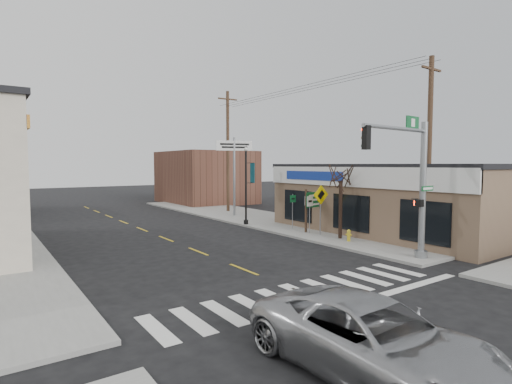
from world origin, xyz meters
TOP-DOWN VIEW (x-y plane):
  - ground at (0.00, 0.00)m, footprint 140.00×140.00m
  - sidewalk_right at (9.00, 13.00)m, footprint 6.00×38.00m
  - center_line at (0.00, 8.00)m, footprint 0.12×56.00m
  - crosswalk at (0.00, 0.40)m, footprint 11.00×2.20m
  - thrift_store at (14.50, 6.00)m, footprint 12.00×14.00m
  - bldg_distant_right at (12.00, 30.00)m, footprint 8.00×10.00m
  - suv at (-2.29, -4.17)m, footprint 2.71×5.50m
  - traffic_signal_pole at (6.48, 0.81)m, footprint 4.77×0.38m
  - guide_sign at (8.01, 8.49)m, footprint 1.48×0.13m
  - fire_hydrant at (7.42, 5.17)m, footprint 0.20×0.20m
  - ped_crossing_sign at (7.56, 7.44)m, footprint 1.12×0.08m
  - lamp_post at (6.36, 13.33)m, footprint 0.68×0.53m
  - dance_center_sign at (8.17, 17.86)m, footprint 2.92×0.18m
  - bare_tree at (7.68, 6.02)m, footprint 2.38×2.38m
  - shrub_front at (9.14, 2.42)m, footprint 1.20×1.20m
  - shrub_back at (11.00, 6.05)m, footprint 1.02×1.02m
  - utility_pole_near at (9.01, 1.70)m, footprint 1.59×0.24m
  - utility_pole_far at (9.31, 20.72)m, footprint 1.80×0.27m

SIDE VIEW (x-z plane):
  - ground at x=0.00m, z-range 0.00..0.00m
  - center_line at x=0.00m, z-range 0.00..0.01m
  - crosswalk at x=0.00m, z-range 0.00..0.01m
  - sidewalk_right at x=9.00m, z-range 0.00..0.13m
  - fire_hydrant at x=7.42m, z-range 0.16..0.78m
  - shrub_back at x=11.00m, z-range 0.13..0.89m
  - shrub_front at x=9.14m, z-range 0.13..1.03m
  - suv at x=-2.29m, z-range 0.00..1.50m
  - guide_sign at x=8.01m, z-range 0.52..3.11m
  - thrift_store at x=14.50m, z-range 0.00..4.00m
  - ped_crossing_sign at x=7.56m, z-range 0.65..3.53m
  - bldg_distant_right at x=12.00m, z-range 0.00..5.60m
  - lamp_post at x=6.36m, z-range 0.55..5.77m
  - traffic_signal_pole at x=6.48m, z-range 0.71..6.76m
  - bare_tree at x=7.68m, z-range 1.50..6.26m
  - utility_pole_near at x=9.01m, z-range 0.25..9.36m
  - dance_center_sign at x=8.17m, z-range 1.75..7.96m
  - utility_pole_far at x=9.31m, z-range 0.26..10.61m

